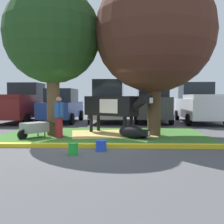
{
  "coord_description": "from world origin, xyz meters",
  "views": [
    {
      "loc": [
        1.07,
        -8.34,
        1.53
      ],
      "look_at": [
        0.71,
        2.81,
        0.9
      ],
      "focal_mm": 42.94,
      "sensor_mm": 36.0,
      "label": 1
    }
  ],
  "objects_px": {
    "bucket_green": "(73,148)",
    "suv_dark_grey": "(152,101)",
    "calf_lying": "(132,132)",
    "cow_holstein": "(113,106)",
    "pickup_truck_maroon": "(22,104)",
    "suv_black": "(109,101)",
    "bucket_blue": "(101,145)",
    "wheelbarrow": "(34,128)",
    "sedan_blue": "(62,106)",
    "shade_tree_left": "(52,36)",
    "shade_tree_right": "(155,32)",
    "pickup_truck_black": "(199,104)",
    "person_handler": "(59,116)"
  },
  "relations": [
    {
      "from": "shade_tree_left",
      "to": "suv_black",
      "type": "height_order",
      "value": "shade_tree_left"
    },
    {
      "from": "bucket_green",
      "to": "pickup_truck_maroon",
      "type": "relative_size",
      "value": 0.06
    },
    {
      "from": "pickup_truck_maroon",
      "to": "pickup_truck_black",
      "type": "xyz_separation_m",
      "value": [
        10.73,
        -0.12,
        0.0
      ]
    },
    {
      "from": "wheelbarrow",
      "to": "bucket_blue",
      "type": "height_order",
      "value": "wheelbarrow"
    },
    {
      "from": "person_handler",
      "to": "bucket_blue",
      "type": "relative_size",
      "value": 4.66
    },
    {
      "from": "sedan_blue",
      "to": "bucket_blue",
      "type": "bearing_deg",
      "value": -70.69
    },
    {
      "from": "shade_tree_left",
      "to": "pickup_truck_maroon",
      "type": "bearing_deg",
      "value": 120.73
    },
    {
      "from": "pickup_truck_black",
      "to": "pickup_truck_maroon",
      "type": "bearing_deg",
      "value": 179.37
    },
    {
      "from": "calf_lying",
      "to": "suv_black",
      "type": "xyz_separation_m",
      "value": [
        -1.13,
        6.58,
        1.03
      ]
    },
    {
      "from": "wheelbarrow",
      "to": "shade_tree_right",
      "type": "bearing_deg",
      "value": 10.02
    },
    {
      "from": "calf_lying",
      "to": "wheelbarrow",
      "type": "height_order",
      "value": "wheelbarrow"
    },
    {
      "from": "cow_holstein",
      "to": "pickup_truck_maroon",
      "type": "xyz_separation_m",
      "value": [
        -5.73,
        5.26,
        -0.03
      ]
    },
    {
      "from": "person_handler",
      "to": "sedan_blue",
      "type": "distance_m",
      "value": 6.43
    },
    {
      "from": "bucket_green",
      "to": "suv_dark_grey",
      "type": "distance_m",
      "value": 9.92
    },
    {
      "from": "bucket_green",
      "to": "pickup_truck_black",
      "type": "relative_size",
      "value": 0.06
    },
    {
      "from": "shade_tree_left",
      "to": "cow_holstein",
      "type": "height_order",
      "value": "shade_tree_left"
    },
    {
      "from": "shade_tree_left",
      "to": "suv_black",
      "type": "bearing_deg",
      "value": 71.03
    },
    {
      "from": "sedan_blue",
      "to": "pickup_truck_black",
      "type": "relative_size",
      "value": 0.82
    },
    {
      "from": "suv_dark_grey",
      "to": "calf_lying",
      "type": "bearing_deg",
      "value": -102.62
    },
    {
      "from": "bucket_blue",
      "to": "suv_black",
      "type": "distance_m",
      "value": 8.96
    },
    {
      "from": "wheelbarrow",
      "to": "pickup_truck_black",
      "type": "relative_size",
      "value": 0.26
    },
    {
      "from": "shade_tree_right",
      "to": "pickup_truck_black",
      "type": "bearing_deg",
      "value": 58.87
    },
    {
      "from": "shade_tree_right",
      "to": "suv_black",
      "type": "height_order",
      "value": "shade_tree_right"
    },
    {
      "from": "shade_tree_left",
      "to": "cow_holstein",
      "type": "bearing_deg",
      "value": 9.68
    },
    {
      "from": "pickup_truck_black",
      "to": "person_handler",
      "type": "bearing_deg",
      "value": -137.35
    },
    {
      "from": "calf_lying",
      "to": "cow_holstein",
      "type": "bearing_deg",
      "value": 122.15
    },
    {
      "from": "shade_tree_right",
      "to": "wheelbarrow",
      "type": "bearing_deg",
      "value": -169.98
    },
    {
      "from": "sedan_blue",
      "to": "pickup_truck_black",
      "type": "height_order",
      "value": "pickup_truck_black"
    },
    {
      "from": "bucket_green",
      "to": "bucket_blue",
      "type": "relative_size",
      "value": 0.96
    },
    {
      "from": "shade_tree_right",
      "to": "cow_holstein",
      "type": "distance_m",
      "value": 3.34
    },
    {
      "from": "suv_dark_grey",
      "to": "cow_holstein",
      "type": "bearing_deg",
      "value": -112.57
    },
    {
      "from": "bucket_green",
      "to": "wheelbarrow",
      "type": "bearing_deg",
      "value": 125.12
    },
    {
      "from": "calf_lying",
      "to": "bucket_blue",
      "type": "distance_m",
      "value": 2.51
    },
    {
      "from": "calf_lying",
      "to": "suv_dark_grey",
      "type": "distance_m",
      "value": 6.77
    },
    {
      "from": "shade_tree_right",
      "to": "wheelbarrow",
      "type": "relative_size",
      "value": 4.45
    },
    {
      "from": "bucket_green",
      "to": "suv_black",
      "type": "height_order",
      "value": "suv_black"
    },
    {
      "from": "cow_holstein",
      "to": "pickup_truck_black",
      "type": "relative_size",
      "value": 0.51
    },
    {
      "from": "calf_lying",
      "to": "wheelbarrow",
      "type": "relative_size",
      "value": 0.85
    },
    {
      "from": "pickup_truck_maroon",
      "to": "suv_black",
      "type": "bearing_deg",
      "value": 1.33
    },
    {
      "from": "shade_tree_left",
      "to": "pickup_truck_black",
      "type": "xyz_separation_m",
      "value": [
        7.36,
        5.54,
        -2.82
      ]
    },
    {
      "from": "wheelbarrow",
      "to": "sedan_blue",
      "type": "relative_size",
      "value": 0.32
    },
    {
      "from": "cow_holstein",
      "to": "bucket_blue",
      "type": "height_order",
      "value": "cow_holstein"
    },
    {
      "from": "bucket_blue",
      "to": "shade_tree_left",
      "type": "bearing_deg",
      "value": 124.52
    },
    {
      "from": "pickup_truck_maroon",
      "to": "suv_dark_grey",
      "type": "distance_m",
      "value": 7.95
    },
    {
      "from": "bucket_blue",
      "to": "pickup_truck_maroon",
      "type": "xyz_separation_m",
      "value": [
        -5.5,
        8.76,
        0.95
      ]
    },
    {
      "from": "suv_black",
      "to": "shade_tree_left",
      "type": "bearing_deg",
      "value": -108.97
    },
    {
      "from": "suv_black",
      "to": "suv_dark_grey",
      "type": "bearing_deg",
      "value": -1.16
    },
    {
      "from": "calf_lying",
      "to": "shade_tree_right",
      "type": "bearing_deg",
      "value": 41.26
    },
    {
      "from": "calf_lying",
      "to": "suv_dark_grey",
      "type": "bearing_deg",
      "value": 77.38
    },
    {
      "from": "bucket_green",
      "to": "bucket_blue",
      "type": "height_order",
      "value": "bucket_green"
    }
  ]
}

